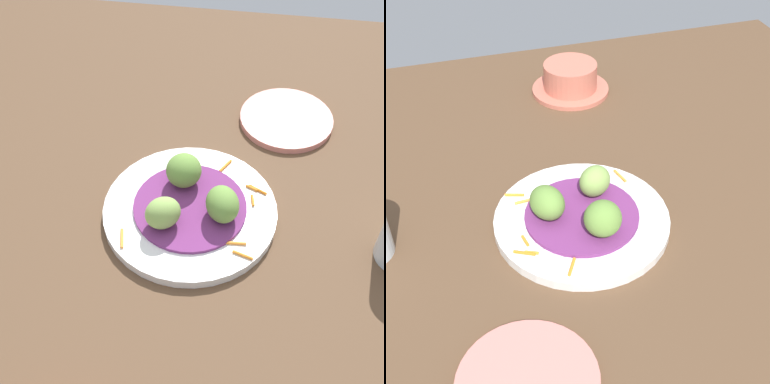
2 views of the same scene
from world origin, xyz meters
TOP-DOWN VIEW (x-y plane):
  - table_surface at (0.00, 0.00)cm, footprint 110.00×110.00cm
  - main_plate at (0.16, 5.93)cm, footprint 23.98×23.98cm
  - cabbage_bed at (0.16, 5.93)cm, footprint 15.60×15.60cm
  - carrot_garnish at (0.33, 10.64)cm, footprint 18.01×18.89cm
  - guac_scoop_left at (1.03, 10.42)cm, footprint 6.56×5.94cm
  - guac_scoop_center at (-4.17, 4.44)cm, footprint 6.98×6.96cm
  - guac_scoop_right at (3.62, 2.93)cm, footprint 6.06×6.26cm
  - side_plate_small at (-21.60, 18.49)cm, footprint 15.05×15.05cm

SIDE VIEW (x-z plane):
  - table_surface at x=0.00cm, z-range 0.00..2.00cm
  - side_plate_small at x=-21.60cm, z-range 2.00..3.07cm
  - main_plate at x=0.16cm, z-range 2.00..3.40cm
  - carrot_garnish at x=0.33cm, z-range 3.40..3.80cm
  - cabbage_bed at x=0.16cm, z-range 3.40..3.92cm
  - guac_scoop_right at x=3.62cm, z-range 3.92..8.32cm
  - guac_scoop_left at x=1.03cm, z-range 3.92..8.45cm
  - guac_scoop_center at x=-4.17cm, z-range 3.92..8.71cm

